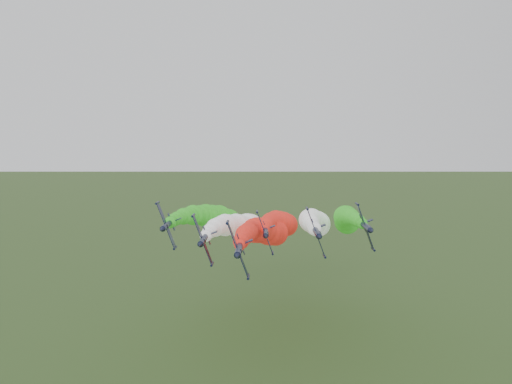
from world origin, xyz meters
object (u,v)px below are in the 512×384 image
(jet_inner_right, at_px, (314,222))
(jet_outer_right, at_px, (347,219))
(jet_inner_left, at_px, (241,227))
(jet_lead, at_px, (265,232))
(jet_trail, at_px, (279,223))
(jet_outer_left, at_px, (214,218))

(jet_inner_right, height_order, jet_outer_right, jet_outer_right)
(jet_inner_left, distance_m, jet_inner_right, 22.29)
(jet_lead, distance_m, jet_inner_left, 13.27)
(jet_inner_right, bearing_deg, jet_trail, 123.37)
(jet_inner_left, xyz_separation_m, jet_outer_left, (-8.81, 7.56, 1.57))
(jet_inner_left, distance_m, jet_outer_left, 11.71)
(jet_inner_right, distance_m, jet_outer_left, 31.28)
(jet_lead, xyz_separation_m, jet_inner_left, (-7.20, 11.14, -0.53))
(jet_inner_right, bearing_deg, jet_inner_left, -172.93)
(jet_lead, relative_size, jet_trail, 1.00)
(jet_inner_left, relative_size, jet_inner_right, 0.99)
(jet_inner_right, bearing_deg, jet_outer_right, 26.60)
(jet_outer_right, bearing_deg, jet_inner_left, -166.07)
(jet_inner_right, height_order, jet_trail, jet_inner_right)
(jet_lead, relative_size, jet_inner_right, 1.00)
(jet_outer_left, distance_m, jet_trail, 23.58)
(jet_inner_left, distance_m, jet_outer_right, 33.96)
(jet_inner_left, distance_m, jet_trail, 21.65)
(jet_outer_right, relative_size, jet_trail, 1.00)
(jet_outer_left, bearing_deg, jet_trail, 26.09)
(jet_outer_left, relative_size, jet_outer_right, 0.99)
(jet_inner_right, relative_size, jet_trail, 1.00)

